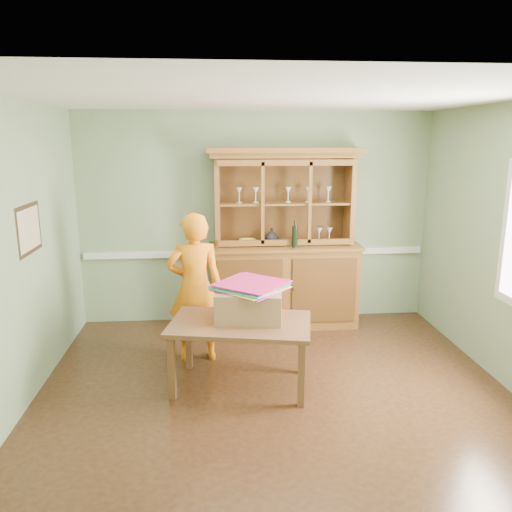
{
  "coord_description": "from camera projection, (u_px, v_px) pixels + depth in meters",
  "views": [
    {
      "loc": [
        -0.55,
        -4.36,
        2.36
      ],
      "look_at": [
        -0.14,
        0.4,
        1.23
      ],
      "focal_mm": 35.0,
      "sensor_mm": 36.0,
      "label": 1
    }
  ],
  "objects": [
    {
      "name": "floor",
      "position": [
        274.0,
        389.0,
        4.81
      ],
      "size": [
        4.5,
        4.5,
        0.0
      ],
      "primitive_type": "plane",
      "color": "#4D2F18",
      "rests_on": "ground"
    },
    {
      "name": "ceiling",
      "position": [
        276.0,
        97.0,
        4.19
      ],
      "size": [
        4.5,
        4.5,
        0.0
      ],
      "primitive_type": "plane",
      "rotation": [
        3.14,
        0.0,
        0.0
      ],
      "color": "white",
      "rests_on": "wall_back"
    },
    {
      "name": "wall_back",
      "position": [
        256.0,
        218.0,
        6.44
      ],
      "size": [
        4.5,
        0.0,
        4.5
      ],
      "primitive_type": "plane",
      "rotation": [
        1.57,
        0.0,
        0.0
      ],
      "color": "gray",
      "rests_on": "floor"
    },
    {
      "name": "wall_left",
      "position": [
        17.0,
        258.0,
        4.32
      ],
      "size": [
        0.0,
        4.0,
        4.0
      ],
      "primitive_type": "plane",
      "rotation": [
        1.57,
        0.0,
        1.57
      ],
      "color": "gray",
      "rests_on": "floor"
    },
    {
      "name": "wall_right",
      "position": [
        512.0,
        248.0,
        4.69
      ],
      "size": [
        0.0,
        4.0,
        4.0
      ],
      "primitive_type": "plane",
      "rotation": [
        1.57,
        0.0,
        -1.57
      ],
      "color": "gray",
      "rests_on": "floor"
    },
    {
      "name": "wall_front",
      "position": [
        323.0,
        340.0,
        2.57
      ],
      "size": [
        4.5,
        0.0,
        4.5
      ],
      "primitive_type": "plane",
      "rotation": [
        -1.57,
        0.0,
        0.0
      ],
      "color": "gray",
      "rests_on": "floor"
    },
    {
      "name": "chair_rail",
      "position": [
        256.0,
        253.0,
        6.52
      ],
      "size": [
        4.41,
        0.05,
        0.08
      ],
      "primitive_type": "cube",
      "color": "white",
      "rests_on": "wall_back"
    },
    {
      "name": "framed_map",
      "position": [
        30.0,
        229.0,
        4.56
      ],
      "size": [
        0.03,
        0.6,
        0.46
      ],
      "color": "#332214",
      "rests_on": "wall_left"
    },
    {
      "name": "china_hutch",
      "position": [
        284.0,
        265.0,
        6.35
      ],
      "size": [
        1.91,
        0.63,
        2.25
      ],
      "color": "brown",
      "rests_on": "floor"
    },
    {
      "name": "dining_table",
      "position": [
        240.0,
        330.0,
        4.75
      ],
      "size": [
        1.45,
        1.03,
        0.66
      ],
      "rotation": [
        0.0,
        0.0,
        -0.19
      ],
      "color": "brown",
      "rests_on": "floor"
    },
    {
      "name": "cardboard_box",
      "position": [
        249.0,
        304.0,
        4.79
      ],
      "size": [
        0.69,
        0.58,
        0.29
      ],
      "primitive_type": "cube",
      "rotation": [
        0.0,
        0.0,
        -0.14
      ],
      "color": "#9A6F4F",
      "rests_on": "dining_table"
    },
    {
      "name": "kite_stack",
      "position": [
        250.0,
        285.0,
        4.8
      ],
      "size": [
        0.8,
        0.8,
        0.06
      ],
      "rotation": [
        0.0,
        0.0,
        0.86
      ],
      "color": "#E422CB",
      "rests_on": "cardboard_box"
    },
    {
      "name": "person",
      "position": [
        195.0,
        288.0,
        5.31
      ],
      "size": [
        0.61,
        0.41,
        1.62
      ],
      "primitive_type": "imported",
      "rotation": [
        0.0,
        0.0,
        3.18
      ],
      "color": "orange",
      "rests_on": "floor"
    }
  ]
}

